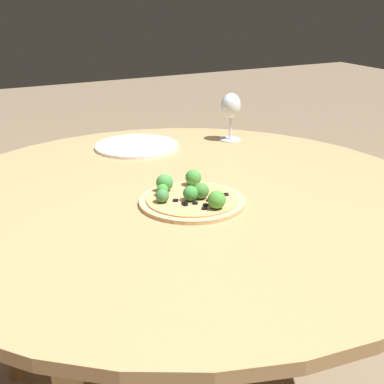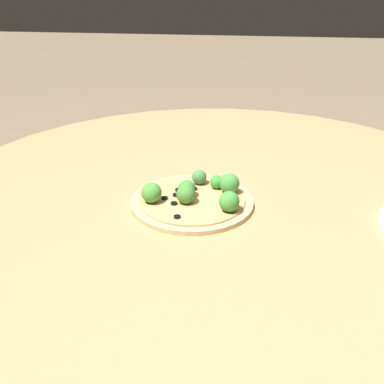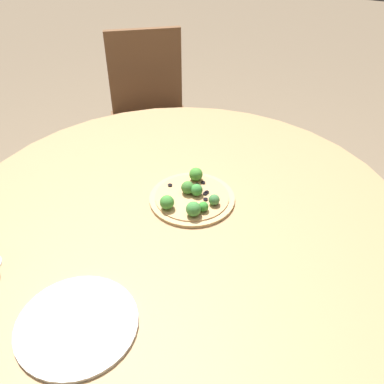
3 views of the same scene
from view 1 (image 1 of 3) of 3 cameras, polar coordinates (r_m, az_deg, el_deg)
name	(u,v)px [view 1 (image 1 of 3)]	position (r m, az deg, el deg)	size (l,w,h in m)	color
dining_table	(183,215)	(1.40, -1.00, -2.50)	(1.36, 1.36, 0.73)	tan
pizza	(191,197)	(1.31, -0.13, -0.54)	(0.26, 0.26, 0.06)	tan
wine_glass	(231,108)	(1.84, 4.17, 8.97)	(0.08, 0.08, 0.16)	silver
plate_near	(137,146)	(1.78, -5.94, 4.90)	(0.27, 0.27, 0.01)	white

